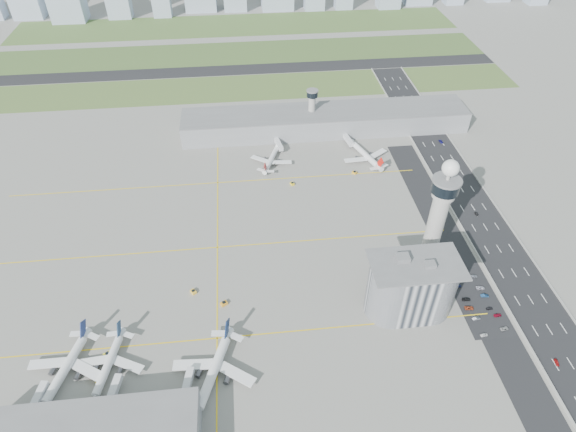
{
  "coord_description": "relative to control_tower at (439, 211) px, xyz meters",
  "views": [
    {
      "loc": [
        -21.55,
        -163.54,
        187.69
      ],
      "look_at": [
        0.0,
        35.0,
        15.0
      ],
      "focal_mm": 30.0,
      "sensor_mm": 36.0,
      "label": 1
    }
  ],
  "objects": [
    {
      "name": "ground",
      "position": [
        -72.0,
        -8.0,
        -35.04
      ],
      "size": [
        1000.0,
        1000.0,
        0.0
      ],
      "primitive_type": "plane",
      "color": "gray"
    },
    {
      "name": "grass_strip_0",
      "position": [
        -92.0,
        217.0,
        -35.0
      ],
      "size": [
        480.0,
        50.0,
        0.08
      ],
      "primitive_type": "cube",
      "color": "#475D2C",
      "rests_on": "ground"
    },
    {
      "name": "grass_strip_1",
      "position": [
        -92.0,
        292.0,
        -35.0
      ],
      "size": [
        480.0,
        60.0,
        0.08
      ],
      "primitive_type": "cube",
      "color": "#3A5528",
      "rests_on": "ground"
    },
    {
      "name": "grass_strip_2",
      "position": [
        -92.0,
        372.0,
        -35.0
      ],
      "size": [
        480.0,
        70.0,
        0.08
      ],
      "primitive_type": "cube",
      "color": "#415B2B",
      "rests_on": "ground"
    },
    {
      "name": "runway",
      "position": [
        -92.0,
        254.0,
        -34.98
      ],
      "size": [
        480.0,
        22.0,
        0.1
      ],
      "primitive_type": "cube",
      "color": "black",
      "rests_on": "ground"
    },
    {
      "name": "highway",
      "position": [
        43.0,
        -8.0,
        -34.99
      ],
      "size": [
        28.0,
        500.0,
        0.1
      ],
      "primitive_type": "cube",
      "color": "black",
      "rests_on": "ground"
    },
    {
      "name": "barrier_left",
      "position": [
        29.0,
        -8.0,
        -34.44
      ],
      "size": [
        0.6,
        500.0,
        1.2
      ],
      "primitive_type": "cube",
      "color": "#9E9E99",
      "rests_on": "ground"
    },
    {
      "name": "barrier_right",
      "position": [
        57.0,
        -8.0,
        -34.44
      ],
      "size": [
        0.6,
        500.0,
        1.2
      ],
      "primitive_type": "cube",
      "color": "#9E9E99",
      "rests_on": "ground"
    },
    {
      "name": "landside_road",
      "position": [
        18.0,
        -18.0,
        -35.0
      ],
      "size": [
        18.0,
        260.0,
        0.08
      ],
      "primitive_type": "cube",
      "color": "black",
      "rests_on": "ground"
    },
    {
      "name": "parking_lot",
      "position": [
        16.0,
        -30.0,
        -34.99
      ],
      "size": [
        20.0,
        44.0,
        0.1
      ],
      "primitive_type": "cube",
      "color": "black",
      "rests_on": "ground"
    },
    {
      "name": "taxiway_line_h_0",
      "position": [
        -112.0,
        -38.0,
        -35.04
      ],
      "size": [
        260.0,
        0.6,
        0.01
      ],
      "primitive_type": "cube",
      "color": "yellow",
      "rests_on": "ground"
    },
    {
      "name": "taxiway_line_h_1",
      "position": [
        -112.0,
        22.0,
        -35.04
      ],
      "size": [
        260.0,
        0.6,
        0.01
      ],
      "primitive_type": "cube",
      "color": "yellow",
      "rests_on": "ground"
    },
    {
      "name": "taxiway_line_h_2",
      "position": [
        -112.0,
        82.0,
        -35.04
      ],
      "size": [
        260.0,
        0.6,
        0.01
      ],
      "primitive_type": "cube",
      "color": "yellow",
      "rests_on": "ground"
    },
    {
      "name": "taxiway_line_v",
      "position": [
        -112.0,
        22.0,
        -35.04
      ],
      "size": [
        0.6,
        260.0,
        0.01
      ],
      "primitive_type": "cube",
      "color": "yellow",
      "rests_on": "ground"
    },
    {
      "name": "control_tower",
      "position": [
        0.0,
        0.0,
        0.0
      ],
      "size": [
        14.0,
        14.0,
        64.5
      ],
      "color": "#ADAAA5",
      "rests_on": "ground"
    },
    {
      "name": "secondary_tower",
      "position": [
        -42.0,
        142.0,
        -16.24
      ],
      "size": [
        8.6,
        8.6,
        31.9
      ],
      "color": "#ADAAA5",
      "rests_on": "ground"
    },
    {
      "name": "admin_building",
      "position": [
        -20.01,
        -30.0,
        -19.74
      ],
      "size": [
        42.0,
        24.0,
        33.5
      ],
      "color": "#B2B2B7",
      "rests_on": "ground"
    },
    {
      "name": "terminal_pier",
      "position": [
        -32.0,
        140.0,
        -27.14
      ],
      "size": [
        210.0,
        32.0,
        15.8
      ],
      "color": "gray",
      "rests_on": "ground"
    },
    {
      "name": "airplane_near_a",
      "position": [
        -176.47,
        -49.1,
        -29.28
      ],
      "size": [
        45.17,
        49.34,
        11.51
      ],
      "primitive_type": null,
      "rotation": [
        0.0,
        0.0,
        -1.86
      ],
      "color": "white",
      "rests_on": "ground"
    },
    {
      "name": "airplane_near_b",
      "position": [
        -158.63,
        -48.99,
        -29.83
      ],
      "size": [
        38.15,
        42.56,
        10.42
      ],
      "primitive_type": null,
      "rotation": [
        0.0,
        0.0,
        -1.76
      ],
      "color": "white",
      "rests_on": "ground"
    },
    {
      "name": "airplane_near_c",
      "position": [
        -113.24,
        -57.43,
        -28.83
      ],
      "size": [
        50.35,
        54.39,
        12.42
      ],
      "primitive_type": null,
      "rotation": [
        0.0,
        0.0,
        -1.91
      ],
      "color": "white",
      "rests_on": "ground"
    },
    {
      "name": "airplane_far_a",
      "position": [
        -75.33,
        101.58,
        -30.26
      ],
      "size": [
        38.99,
        42.04,
        9.56
      ],
      "primitive_type": null,
      "rotation": [
        0.0,
        0.0,
        1.22
      ],
      "color": "white",
      "rests_on": "ground"
    },
    {
      "name": "airplane_far_b",
      "position": [
        -10.45,
        98.9,
        -29.51
      ],
      "size": [
        44.71,
        48.37,
        11.07
      ],
      "primitive_type": null,
      "rotation": [
        0.0,
        0.0,
        1.91
      ],
      "color": "white",
      "rests_on": "ground"
    },
    {
      "name": "jet_bridge_near_0",
      "position": [
        -185.0,
        -69.0,
        -32.19
      ],
      "size": [
        5.39,
        14.31,
        5.7
      ],
      "primitive_type": null,
      "rotation": [
        0.0,
        0.0,
        1.4
      ],
      "color": "silver",
      "rests_on": "ground"
    },
    {
      "name": "jet_bridge_near_1",
      "position": [
        -155.0,
        -69.0,
        -32.19
      ],
      "size": [
        5.39,
        14.31,
        5.7
      ],
      "primitive_type": null,
      "rotation": [
        0.0,
        0.0,
        1.4
      ],
      "color": "silver",
      "rests_on": "ground"
    },
    {
      "name": "jet_bridge_near_2",
      "position": [
        -125.0,
        -69.0,
        -32.19
      ],
      "size": [
        5.39,
        14.31,
        5.7
      ],
      "primitive_type": null,
      "rotation": [
        0.0,
        0.0,
        1.4
      ],
      "color": "silver",
      "rests_on": "ground"
    },
    {
      "name": "jet_bridge_far_0",
      "position": [
        -70.0,
        124.0,
        -32.19
      ],
      "size": [
        5.39,
        14.31,
        5.7
      ],
      "primitive_type": null,
      "rotation": [
        0.0,
        0.0,
        -1.4
      ],
      "color": "silver",
      "rests_on": "ground"
    },
    {
      "name": "jet_bridge_far_1",
      "position": [
        -20.0,
        124.0,
        -32.19
      ],
      "size": [
        5.39,
        14.31,
        5.7
      ],
      "primitive_type": null,
      "rotation": [
        0.0,
        0.0,
        -1.4
      ],
      "color": "silver",
      "rests_on": "ground"
    },
    {
      "name": "tug_0",
      "position": [
        -162.05,
        -54.23,
        -34.11
      ],
      "size": [
        2.38,
        3.32,
        1.86
      ],
      "primitive_type": null,
      "rotation": [
        0.0,
        0.0,
        0.06
      ],
      "color": "#EBC000",
      "rests_on": "ground"
    },
    {
      "name": "tug_1",
      "position": [
        -160.44,
        -42.04,
        -34.02
      ],
      "size": [
        4.26,
        3.89,
        2.04
      ],
      "primitive_type": null,
      "rotation": [
        0.0,
        0.0,
        -1.02
      ],
      "color": "yellow",
      "rests_on": "ground"
    },
    {
      "name": "tug_2",
      "position": [
        -108.63,
        -18.63,
        -34.07
      ],
      "size": [
        4.02,
        3.65,
        1.93
      ],
      "primitive_type": null,
      "rotation": [
        0.0,
        0.0,
        -1.04
      ],
      "color": "orange",
      "rests_on": "ground"
    },
    {
      "name": "tug_3",
      "position": [
        -123.89,
        -9.41,
        -34.14
      ],
      "size": [
        3.5,
        3.77,
        1.8
      ],
      "primitive_type": null,
      "rotation": [
        0.0,
        0.0,
        -2.55
      ],
      "color": "yellow",
      "rests_on": "ground"
    },
    {
      "name": "tug_4",
      "position": [
        -64.08,
        74.87,
        -34.21
      ],
      "size": [
        2.95,
        3.42,
        1.67
      ],
      "primitive_type": null,
      "rotation": [
        0.0,
        0.0,
        0.41
      ],
      "color": "yellow",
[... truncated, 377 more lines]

